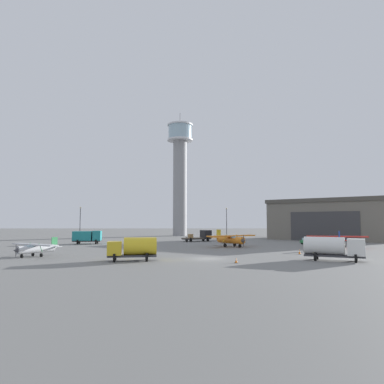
% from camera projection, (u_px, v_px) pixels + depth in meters
% --- Properties ---
extents(ground_plane, '(400.00, 400.00, 0.00)m').
position_uv_depth(ground_plane, '(206.00, 259.00, 45.92)').
color(ground_plane, slate).
extents(control_tower, '(8.75, 8.75, 42.50)m').
position_uv_depth(control_tower, '(179.00, 168.00, 121.80)').
color(control_tower, gray).
rests_on(control_tower, ground_plane).
extents(hangar, '(38.89, 37.39, 10.67)m').
position_uv_depth(hangar, '(335.00, 220.00, 96.64)').
color(hangar, '#6B665B').
rests_on(hangar, ground_plane).
extents(airplane_orange, '(9.85, 8.31, 3.21)m').
position_uv_depth(airplane_orange, '(229.00, 239.00, 67.59)').
color(airplane_orange, orange).
rests_on(airplane_orange, ground_plane).
extents(airplane_silver, '(7.97, 6.54, 2.56)m').
position_uv_depth(airplane_silver, '(36.00, 248.00, 48.56)').
color(airplane_silver, '#B7BABF').
rests_on(airplane_silver, ground_plane).
extents(airplane_red, '(10.64, 8.34, 3.15)m').
position_uv_depth(airplane_red, '(336.00, 240.00, 65.00)').
color(airplane_red, red).
rests_on(airplane_red, ground_plane).
extents(truck_box_teal, '(6.12, 3.75, 2.80)m').
position_uv_depth(truck_box_teal, '(86.00, 236.00, 76.23)').
color(truck_box_teal, '#38383D').
rests_on(truck_box_teal, ground_plane).
extents(truck_fuel_tanker_white, '(7.24, 5.05, 2.90)m').
position_uv_depth(truck_fuel_tanker_white, '(333.00, 247.00, 43.61)').
color(truck_fuel_tanker_white, '#38383D').
rests_on(truck_fuel_tanker_white, ground_plane).
extents(truck_flatbed_black, '(7.47, 5.45, 2.68)m').
position_uv_depth(truck_flatbed_black, '(200.00, 236.00, 86.22)').
color(truck_flatbed_black, '#38383D').
rests_on(truck_flatbed_black, ground_plane).
extents(truck_fuel_tanker_yellow, '(6.18, 3.60, 2.87)m').
position_uv_depth(truck_fuel_tanker_yellow, '(133.00, 248.00, 43.55)').
color(truck_fuel_tanker_yellow, '#38383D').
rests_on(truck_fuel_tanker_yellow, ground_plane).
extents(car_silver, '(4.87, 2.92, 1.37)m').
position_uv_depth(car_silver, '(231.00, 240.00, 79.25)').
color(car_silver, '#B7BABF').
rests_on(car_silver, ground_plane).
extents(car_green, '(4.27, 3.76, 1.37)m').
position_uv_depth(car_green, '(308.00, 241.00, 75.45)').
color(car_green, '#287A42').
rests_on(car_green, ground_plane).
extents(light_post_east, '(0.44, 0.44, 8.63)m').
position_uv_depth(light_post_east, '(226.00, 220.00, 98.00)').
color(light_post_east, '#38383D').
rests_on(light_post_east, ground_plane).
extents(light_post_north, '(0.44, 0.44, 8.94)m').
position_uv_depth(light_post_north, '(79.00, 220.00, 99.05)').
color(light_post_north, '#38383D').
rests_on(light_post_north, ground_plane).
extents(traffic_cone_near_left, '(0.36, 0.36, 0.59)m').
position_uv_depth(traffic_cone_near_left, '(235.00, 260.00, 41.25)').
color(traffic_cone_near_left, black).
rests_on(traffic_cone_near_left, ground_plane).
extents(traffic_cone_near_right, '(0.36, 0.36, 0.71)m').
position_uv_depth(traffic_cone_near_right, '(299.00, 252.00, 52.31)').
color(traffic_cone_near_right, black).
rests_on(traffic_cone_near_right, ground_plane).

